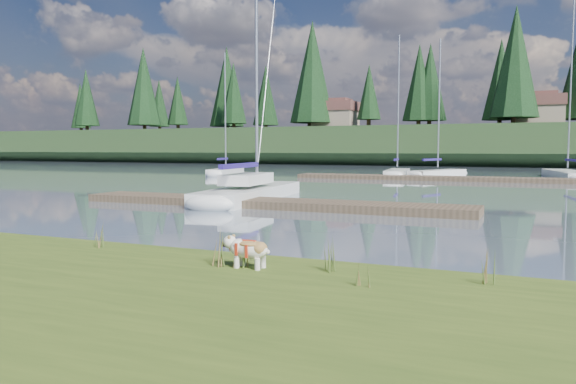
% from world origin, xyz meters
% --- Properties ---
extents(ground, '(200.00, 200.00, 0.00)m').
position_xyz_m(ground, '(0.00, 30.00, 0.00)').
color(ground, slate).
rests_on(ground, ground).
extents(bank, '(60.00, 9.00, 0.35)m').
position_xyz_m(bank, '(0.00, -6.00, 0.17)').
color(bank, '#41551A').
rests_on(bank, ground).
extents(ridge, '(200.00, 20.00, 5.00)m').
position_xyz_m(ridge, '(0.00, 73.00, 2.50)').
color(ridge, '#1C3017').
rests_on(ridge, ground).
extents(bulldog, '(0.84, 0.38, 0.50)m').
position_xyz_m(bulldog, '(1.34, -2.60, 0.66)').
color(bulldog, silver).
rests_on(bulldog, bank).
extents(sailboat_main, '(3.16, 10.20, 14.32)m').
position_xyz_m(sailboat_main, '(-6.05, 12.26, 0.42)').
color(sailboat_main, silver).
rests_on(sailboat_main, ground).
extents(dock_near, '(16.00, 2.00, 0.30)m').
position_xyz_m(dock_near, '(-4.00, 9.00, 0.15)').
color(dock_near, '#4C3D2C').
rests_on(dock_near, ground).
extents(dock_far, '(26.00, 2.20, 0.30)m').
position_xyz_m(dock_far, '(2.00, 30.00, 0.15)').
color(dock_far, '#4C3D2C').
rests_on(dock_far, ground).
extents(sailboat_bg_0, '(2.86, 7.18, 10.32)m').
position_xyz_m(sailboat_bg_0, '(-18.40, 31.24, 0.32)').
color(sailboat_bg_0, silver).
rests_on(sailboat_bg_0, ground).
extents(sailboat_bg_1, '(2.44, 7.65, 11.27)m').
position_xyz_m(sailboat_bg_1, '(-4.54, 34.62, 0.33)').
color(sailboat_bg_1, silver).
rests_on(sailboat_bg_1, ground).
extents(sailboat_bg_2, '(4.06, 7.14, 10.84)m').
position_xyz_m(sailboat_bg_2, '(-1.14, 35.10, 0.33)').
color(sailboat_bg_2, silver).
rests_on(sailboat_bg_2, ground).
extents(sailboat_bg_3, '(3.67, 9.91, 14.09)m').
position_xyz_m(sailboat_bg_3, '(7.73, 37.75, 0.32)').
color(sailboat_bg_3, silver).
rests_on(sailboat_bg_3, ground).
extents(weed_0, '(0.17, 0.14, 0.71)m').
position_xyz_m(weed_0, '(0.85, -2.67, 0.65)').
color(weed_0, '#475B23').
rests_on(weed_0, bank).
extents(weed_1, '(0.17, 0.14, 0.48)m').
position_xyz_m(weed_1, '(1.23, -2.60, 0.55)').
color(weed_1, '#475B23').
rests_on(weed_1, bank).
extents(weed_2, '(0.17, 0.14, 0.59)m').
position_xyz_m(weed_2, '(2.61, -2.32, 0.60)').
color(weed_2, '#475B23').
rests_on(weed_2, bank).
extents(weed_3, '(0.17, 0.14, 0.50)m').
position_xyz_m(weed_3, '(-2.22, -2.14, 0.56)').
color(weed_3, '#475B23').
rests_on(weed_3, bank).
extents(weed_4, '(0.17, 0.14, 0.39)m').
position_xyz_m(weed_4, '(3.38, -2.99, 0.51)').
color(weed_4, '#475B23').
rests_on(weed_4, bank).
extents(weed_5, '(0.17, 0.14, 0.62)m').
position_xyz_m(weed_5, '(5.00, -2.20, 0.61)').
color(weed_5, '#475B23').
rests_on(weed_5, bank).
extents(mud_lip, '(60.00, 0.50, 0.14)m').
position_xyz_m(mud_lip, '(0.00, -1.60, 0.07)').
color(mud_lip, '#33281C').
rests_on(mud_lip, ground).
extents(conifer_0, '(5.72, 5.72, 14.15)m').
position_xyz_m(conifer_0, '(-55.00, 67.00, 12.64)').
color(conifer_0, '#382619').
rests_on(conifer_0, ridge).
extents(conifer_1, '(4.40, 4.40, 11.30)m').
position_xyz_m(conifer_1, '(-40.00, 71.00, 11.28)').
color(conifer_1, '#382619').
rests_on(conifer_1, ridge).
extents(conifer_2, '(6.60, 6.60, 16.05)m').
position_xyz_m(conifer_2, '(-25.00, 68.00, 13.54)').
color(conifer_2, '#382619').
rests_on(conifer_2, ridge).
extents(conifer_3, '(4.84, 4.84, 12.25)m').
position_xyz_m(conifer_3, '(-10.00, 72.00, 11.74)').
color(conifer_3, '#382619').
rests_on(conifer_3, ridge).
extents(conifer_4, '(6.16, 6.16, 15.10)m').
position_xyz_m(conifer_4, '(3.00, 66.00, 13.09)').
color(conifer_4, '#382619').
rests_on(conifer_4, ridge).
extents(house_0, '(6.30, 5.30, 4.65)m').
position_xyz_m(house_0, '(-22.00, 70.00, 7.31)').
color(house_0, gray).
rests_on(house_0, ridge).
extents(house_1, '(6.30, 5.30, 4.65)m').
position_xyz_m(house_1, '(6.00, 71.00, 7.31)').
color(house_1, gray).
rests_on(house_1, ridge).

